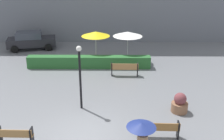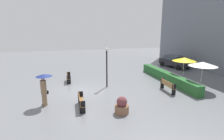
# 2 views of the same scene
# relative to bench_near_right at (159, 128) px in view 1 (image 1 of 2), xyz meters

# --- Properties ---
(ground_plane) EXTENTS (60.00, 60.00, 0.00)m
(ground_plane) POSITION_rel_bench_near_right_xyz_m (-3.31, 0.35, -0.48)
(ground_plane) COLOR slate
(bench_near_right) EXTENTS (1.86, 0.42, 0.81)m
(bench_near_right) POSITION_rel_bench_near_right_xyz_m (0.00, 0.00, 0.00)
(bench_near_right) COLOR olive
(bench_near_right) RESTS_ON ground
(bench_near_left) EXTENTS (1.51, 0.41, 0.84)m
(bench_near_left) POSITION_rel_bench_near_right_xyz_m (-6.16, -0.58, 0.01)
(bench_near_left) COLOR #9E7242
(bench_near_left) RESTS_ON ground
(bench_back_row) EXTENTS (1.89, 0.38, 0.91)m
(bench_back_row) POSITION_rel_bench_near_right_xyz_m (-1.23, 7.17, 0.07)
(bench_back_row) COLOR #9E7242
(bench_back_row) RESTS_ON ground
(planter_pot) EXTENTS (0.86, 0.86, 1.07)m
(planter_pot) POSITION_rel_bench_near_right_xyz_m (1.46, 2.32, -0.02)
(planter_pot) COLOR brown
(planter_pot) RESTS_ON ground
(lamp_post) EXTENTS (0.28, 0.28, 3.48)m
(lamp_post) POSITION_rel_bench_near_right_xyz_m (-3.72, 2.67, 1.68)
(lamp_post) COLOR black
(lamp_post) RESTS_ON ground
(patio_umbrella_yellow) EXTENTS (2.19, 2.19, 2.38)m
(patio_umbrella_yellow) POSITION_rel_bench_near_right_xyz_m (-3.38, 10.22, 1.72)
(patio_umbrella_yellow) COLOR silver
(patio_umbrella_yellow) RESTS_ON ground
(patio_umbrella_white) EXTENTS (2.26, 2.26, 2.39)m
(patio_umbrella_white) POSITION_rel_bench_near_right_xyz_m (-0.91, 10.16, 1.73)
(patio_umbrella_white) COLOR silver
(patio_umbrella_white) RESTS_ON ground
(hedge_strip) EXTENTS (9.08, 0.70, 0.88)m
(hedge_strip) POSITION_rel_bench_near_right_xyz_m (-3.82, 8.75, -0.04)
(hedge_strip) COLOR #28602D
(hedge_strip) RESTS_ON ground
(parked_car) EXTENTS (4.48, 2.67, 1.57)m
(parked_car) POSITION_rel_bench_near_right_xyz_m (-9.40, 13.40, 0.33)
(parked_car) COLOR black
(parked_car) RESTS_ON ground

